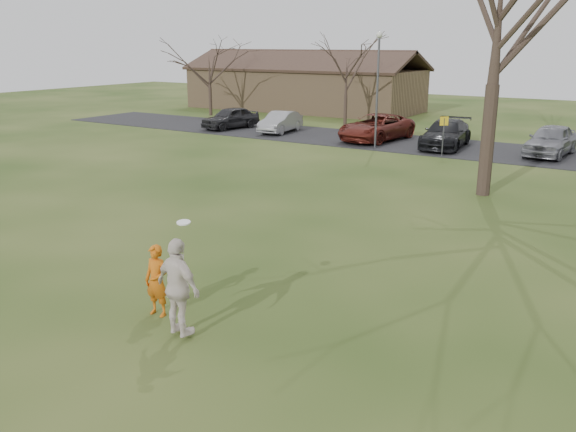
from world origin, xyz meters
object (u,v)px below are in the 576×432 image
Objects in this scene: player_defender at (157,281)px; car_3 at (446,134)px; car_0 at (230,118)px; catching_play at (179,287)px; big_tree at (500,5)px; car_1 at (280,122)px; car_4 at (551,140)px; car_2 at (376,127)px; lamp_post at (378,76)px; building at (304,87)px.

car_3 is (-1.75, 24.46, 0.00)m from player_defender.
catching_play is at bearing -43.32° from car_0.
car_3 is 2.22× the size of catching_play.
big_tree is (4.76, -9.81, 6.21)m from car_3.
big_tree reaches higher than car_3.
car_4 reaches higher than car_1.
car_1 is 16.43m from car_4.
catching_play is (1.13, -0.54, 0.29)m from player_defender.
player_defender is at bearing -68.99° from car_2.
car_2 is 0.89× the size of lamp_post.
car_1 is 0.79× the size of car_3.
car_2 reaches higher than car_1.
car_2 is at bearing 99.13° from player_defender.
catching_play is 0.17× the size of big_tree.
building is (-6.23, 13.28, 1.22)m from car_1.
car_1 is (-12.76, 24.37, -0.08)m from player_defender.
building reaches higher than car_3.
car_4 is at bearing -5.44° from car_1.
catching_play is 0.37× the size of lamp_post.
player_defender is 0.25× the size of lamp_post.
car_3 is at bearing 115.89° from big_tree.
big_tree reaches higher than car_2.
car_4 reaches higher than car_2.
catching_play reaches higher than car_4.
car_2 is 9.76m from car_4.
car_4 is (3.67, 24.84, 0.05)m from player_defender.
car_1 is at bearing -174.11° from car_4.
car_1 is at bearing 112.90° from player_defender.
car_3 is 5.43m from car_4.
big_tree reaches higher than car_1.
car_0 is 0.21× the size of building.
car_4 is at bearing 17.26° from lamp_post.
player_defender is 0.39× the size of car_1.
player_defender is 0.30× the size of car_3.
car_3 is (14.90, 0.37, 0.02)m from car_0.
player_defender is at bearing -91.66° from car_3.
car_3 is at bearing -171.70° from car_4.
car_3 is 0.25× the size of building.
catching_play is 0.11× the size of building.
big_tree reaches higher than car_4.
lamp_post reaches higher than player_defender.
car_0 is 0.68× the size of lamp_post.
building is at bearing 133.73° from big_tree.
car_4 is 2.01× the size of catching_play.
car_4 reaches higher than player_defender.
big_tree is (15.77, -9.72, 6.29)m from car_1.
big_tree reaches higher than building.
catching_play is at bearing -91.44° from car_4.
big_tree is at bearing -46.27° from building.
big_tree is (9.10, -10.04, 6.18)m from car_2.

